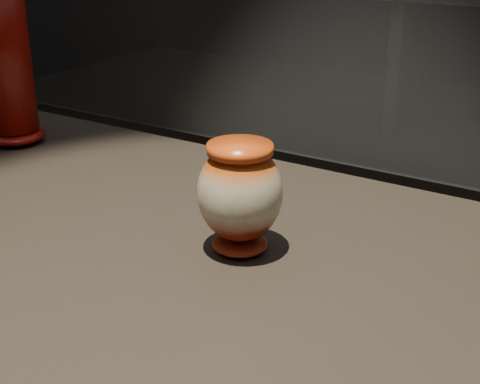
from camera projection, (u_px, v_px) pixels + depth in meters
name	position (u px, v px, depth m)	size (l,w,h in m)	color
main_vase	(240.00, 194.00, 0.89)	(0.13, 0.13, 0.15)	maroon
tall_vase	(5.00, 54.00, 1.29)	(0.15, 0.15, 0.37)	#B2160B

